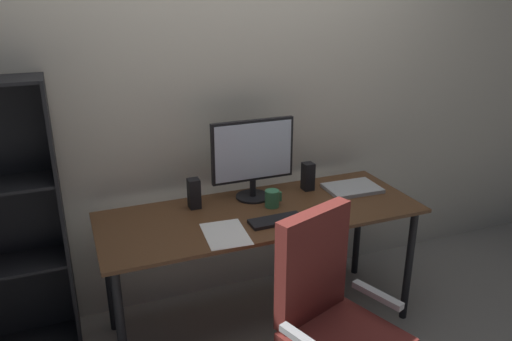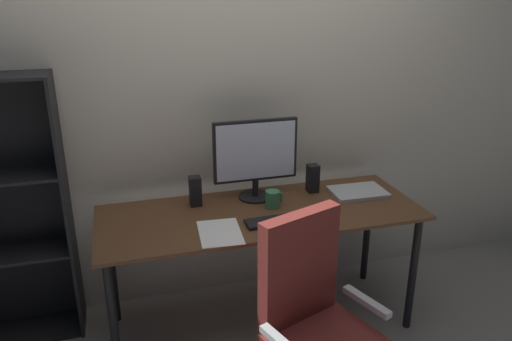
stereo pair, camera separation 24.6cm
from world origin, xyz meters
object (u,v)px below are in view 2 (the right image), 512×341
object	(u,v)px
keyboard	(273,221)
speaker_right	(313,178)
desk	(261,224)
office_chair	(317,338)
laptop	(358,192)
mouse	(316,216)
speaker_left	(195,191)
monitor	(256,155)
coffee_mug	(273,199)

from	to	relation	value
keyboard	speaker_right	distance (m)	0.50
desk	office_chair	xyz separation A→B (m)	(0.03, -0.74, -0.20)
keyboard	laptop	world-z (taller)	laptop
keyboard	mouse	world-z (taller)	mouse
laptop	speaker_left	bearing A→B (deg)	175.55
laptop	speaker_right	world-z (taller)	speaker_right
office_chair	keyboard	bearing A→B (deg)	71.64
keyboard	laptop	size ratio (longest dim) A/B	0.91
monitor	keyboard	xyz separation A→B (m)	(-0.00, -0.35, -0.26)
coffee_mug	mouse	bearing A→B (deg)	-49.42
office_chair	coffee_mug	bearing A→B (deg)	67.01
laptop	speaker_left	xyz separation A→B (m)	(-0.96, 0.11, 0.07)
speaker_right	coffee_mug	bearing A→B (deg)	-153.72
coffee_mug	desk	bearing A→B (deg)	-156.17
speaker_left	office_chair	bearing A→B (deg)	-68.50
desk	speaker_left	xyz separation A→B (m)	(-0.33, 0.18, 0.17)
speaker_left	office_chair	xyz separation A→B (m)	(0.37, -0.93, -0.37)
laptop	office_chair	xyz separation A→B (m)	(-0.59, -0.82, -0.29)
coffee_mug	laptop	world-z (taller)	coffee_mug
monitor	laptop	distance (m)	0.67
desk	speaker_right	size ratio (longest dim) A/B	10.44
keyboard	monitor	bearing A→B (deg)	88.34
coffee_mug	office_chair	world-z (taller)	office_chair
speaker_right	office_chair	distance (m)	1.05
coffee_mug	speaker_right	world-z (taller)	speaker_right
monitor	coffee_mug	bearing A→B (deg)	-70.78
mouse	keyboard	bearing A→B (deg)	167.40
laptop	desk	bearing A→B (deg)	-171.21
laptop	office_chair	bearing A→B (deg)	-124.00
speaker_left	office_chair	world-z (taller)	office_chair
mouse	office_chair	bearing A→B (deg)	-119.57
desk	speaker_left	world-z (taller)	speaker_left
keyboard	mouse	xyz separation A→B (m)	(0.24, -0.02, 0.01)
speaker_left	speaker_right	xyz separation A→B (m)	(0.71, 0.00, 0.00)
mouse	speaker_right	distance (m)	0.38
office_chair	mouse	bearing A→B (deg)	49.10
laptop	speaker_right	size ratio (longest dim) A/B	1.88
laptop	speaker_left	world-z (taller)	speaker_left
mouse	speaker_left	size ratio (longest dim) A/B	0.56
monitor	speaker_left	distance (m)	0.40
coffee_mug	office_chair	distance (m)	0.85
desk	monitor	distance (m)	0.39
desk	keyboard	size ratio (longest dim) A/B	6.12
mouse	coffee_mug	distance (m)	0.27
desk	speaker_right	distance (m)	0.45
mouse	speaker_right	bearing A→B (deg)	62.45
speaker_left	office_chair	distance (m)	1.06
office_chair	monitor	bearing A→B (deg)	70.88
monitor	coffee_mug	xyz separation A→B (m)	(0.05, -0.16, -0.22)
desk	coffee_mug	size ratio (longest dim) A/B	18.31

